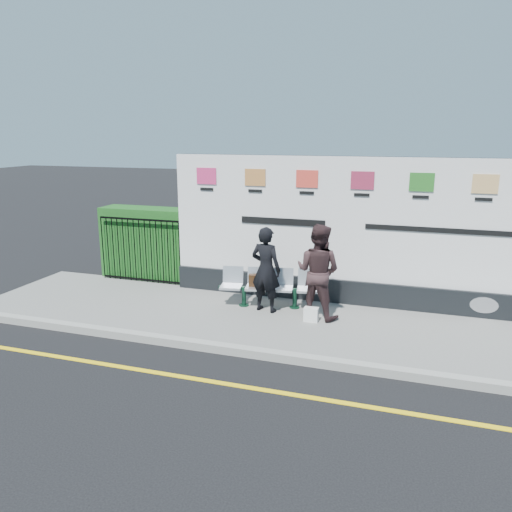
{
  "coord_description": "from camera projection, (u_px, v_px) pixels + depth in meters",
  "views": [
    {
      "loc": [
        1.54,
        -6.17,
        3.58
      ],
      "look_at": [
        -1.35,
        2.75,
        1.25
      ],
      "focal_mm": 35.0,
      "sensor_mm": 36.0,
      "label": 1
    }
  ],
  "objects": [
    {
      "name": "handbag_brown",
      "position": [
        256.0,
        280.0,
        10.08
      ],
      "size": [
        0.33,
        0.2,
        0.25
      ],
      "primitive_type": "cube",
      "rotation": [
        0.0,
        0.0,
        0.21
      ],
      "color": "black",
      "rests_on": "bench"
    },
    {
      "name": "woman_right",
      "position": [
        318.0,
        271.0,
        9.42
      ],
      "size": [
        1.02,
        0.88,
        1.82
      ],
      "primitive_type": "imported",
      "rotation": [
        0.0,
        0.0,
        2.9
      ],
      "color": "#332122",
      "rests_on": "pavement"
    },
    {
      "name": "woman_left",
      "position": [
        266.0,
        269.0,
        9.76
      ],
      "size": [
        0.69,
        0.52,
        1.7
      ],
      "primitive_type": "imported",
      "rotation": [
        0.0,
        0.0,
        2.95
      ],
      "color": "black",
      "rests_on": "pavement"
    },
    {
      "name": "pavement",
      "position": [
        321.0,
        326.0,
        9.31
      ],
      "size": [
        14.0,
        3.0,
        0.12
      ],
      "primitive_type": "cube",
      "color": "slate",
      "rests_on": "ground"
    },
    {
      "name": "hedge",
      "position": [
        150.0,
        243.0,
        12.12
      ],
      "size": [
        2.35,
        0.7,
        1.7
      ],
      "primitive_type": "cube",
      "color": "#195019",
      "rests_on": "pavement"
    },
    {
      "name": "railing",
      "position": [
        140.0,
        250.0,
        11.72
      ],
      "size": [
        2.05,
        0.06,
        1.54
      ],
      "primitive_type": null,
      "color": "black",
      "rests_on": "pavement"
    },
    {
      "name": "bench",
      "position": [
        269.0,
        297.0,
        10.13
      ],
      "size": [
        2.05,
        0.87,
        0.43
      ],
      "primitive_type": null,
      "rotation": [
        0.0,
        0.0,
        0.18
      ],
      "color": "silver",
      "rests_on": "pavement"
    },
    {
      "name": "yellow_line",
      "position": [
        287.0,
        394.0,
        7.02
      ],
      "size": [
        14.0,
        0.1,
        0.01
      ],
      "primitive_type": "cube",
      "color": "yellow",
      "rests_on": "ground"
    },
    {
      "name": "kerb",
      "position": [
        303.0,
        360.0,
        7.92
      ],
      "size": [
        14.0,
        0.18,
        0.14
      ],
      "primitive_type": "cube",
      "color": "gray",
      "rests_on": "ground"
    },
    {
      "name": "ground",
      "position": [
        287.0,
        394.0,
        7.02
      ],
      "size": [
        80.0,
        80.0,
        0.0
      ],
      "primitive_type": "plane",
      "color": "black"
    },
    {
      "name": "billboard",
      "position": [
        360.0,
        242.0,
        10.08
      ],
      "size": [
        8.0,
        0.3,
        3.0
      ],
      "color": "black",
      "rests_on": "pavement"
    },
    {
      "name": "carrier_bag_white",
      "position": [
        311.0,
        314.0,
        9.37
      ],
      "size": [
        0.27,
        0.16,
        0.27
      ],
      "primitive_type": "cube",
      "color": "silver",
      "rests_on": "pavement"
    }
  ]
}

